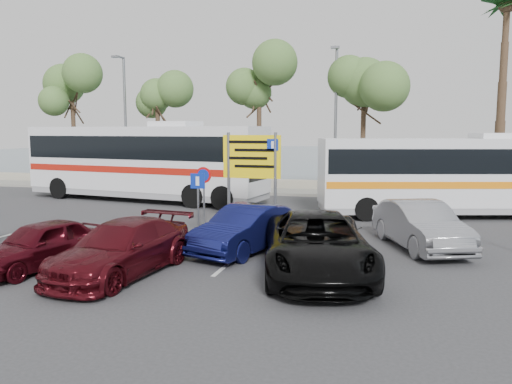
% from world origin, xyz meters
% --- Properties ---
extents(ground, '(120.00, 120.00, 0.00)m').
position_xyz_m(ground, '(0.00, 0.00, 0.00)').
color(ground, '#313134').
rests_on(ground, ground).
extents(kerb_strip, '(44.00, 2.40, 0.15)m').
position_xyz_m(kerb_strip, '(0.00, 14.00, 0.07)').
color(kerb_strip, gray).
rests_on(kerb_strip, ground).
extents(seawall, '(48.00, 0.80, 0.60)m').
position_xyz_m(seawall, '(0.00, 16.00, 0.30)').
color(seawall, '#A89F86').
rests_on(seawall, ground).
extents(sea, '(140.00, 140.00, 0.00)m').
position_xyz_m(sea, '(0.00, 60.00, 0.01)').
color(sea, '#425C69').
rests_on(sea, ground).
extents(tree_far_left, '(3.20, 3.20, 7.60)m').
position_xyz_m(tree_far_left, '(-14.00, 14.00, 6.33)').
color(tree_far_left, '#382619').
rests_on(tree_far_left, kerb_strip).
extents(tree_left, '(3.20, 3.20, 7.20)m').
position_xyz_m(tree_left, '(-8.00, 14.00, 6.00)').
color(tree_left, '#382619').
rests_on(tree_left, kerb_strip).
extents(tree_mid, '(3.20, 3.20, 8.00)m').
position_xyz_m(tree_mid, '(-1.50, 14.00, 6.65)').
color(tree_mid, '#382619').
rests_on(tree_mid, kerb_strip).
extents(tree_right, '(3.20, 3.20, 7.40)m').
position_xyz_m(tree_right, '(4.50, 14.00, 6.17)').
color(tree_right, '#382619').
rests_on(tree_right, kerb_strip).
extents(palm_tree, '(4.80, 4.80, 11.20)m').
position_xyz_m(palm_tree, '(11.50, 14.00, 9.87)').
color(palm_tree, '#382619').
rests_on(palm_tree, kerb_strip).
extents(street_lamp_left, '(0.45, 1.15, 8.01)m').
position_xyz_m(street_lamp_left, '(-10.00, 13.52, 4.60)').
color(street_lamp_left, slate).
rests_on(street_lamp_left, kerb_strip).
extents(street_lamp_right, '(0.45, 1.15, 8.01)m').
position_xyz_m(street_lamp_right, '(3.00, 13.52, 4.60)').
color(street_lamp_right, slate).
rests_on(street_lamp_right, kerb_strip).
extents(direction_sign, '(2.20, 0.12, 3.60)m').
position_xyz_m(direction_sign, '(1.00, 3.20, 2.43)').
color(direction_sign, slate).
rests_on(direction_sign, ground).
extents(sign_no_stop, '(0.60, 0.08, 2.35)m').
position_xyz_m(sign_no_stop, '(-0.60, 2.38, 1.58)').
color(sign_no_stop, slate).
rests_on(sign_no_stop, ground).
extents(sign_parking, '(0.50, 0.07, 2.25)m').
position_xyz_m(sign_parking, '(-0.20, 0.79, 1.47)').
color(sign_parking, slate).
rests_on(sign_parking, ground).
extents(lane_markings, '(12.02, 4.20, 0.01)m').
position_xyz_m(lane_markings, '(-1.14, -1.00, 0.00)').
color(lane_markings, silver).
rests_on(lane_markings, ground).
extents(coach_bus_left, '(13.53, 4.79, 4.13)m').
position_xyz_m(coach_bus_left, '(-6.50, 9.18, 1.92)').
color(coach_bus_left, silver).
rests_on(coach_bus_left, ground).
extents(coach_bus_right, '(11.68, 5.30, 3.57)m').
position_xyz_m(coach_bus_right, '(8.68, 7.99, 1.65)').
color(coach_bus_right, silver).
rests_on(coach_bus_right, ground).
extents(car_blue, '(2.70, 4.52, 1.41)m').
position_xyz_m(car_blue, '(1.80, -0.33, 0.70)').
color(car_blue, '#10144C').
rests_on(car_blue, ground).
extents(car_maroon, '(2.46, 4.90, 1.36)m').
position_xyz_m(car_maroon, '(-0.60, -3.50, 0.68)').
color(car_maroon, '#4B0C13').
rests_on(car_maroon, ground).
extents(car_red, '(2.44, 4.04, 1.29)m').
position_xyz_m(car_red, '(-3.00, -3.50, 0.64)').
color(car_red, '#460A12').
rests_on(car_red, ground).
extents(suv_black, '(3.76, 6.04, 1.56)m').
position_xyz_m(suv_black, '(4.20, -2.22, 0.78)').
color(suv_black, black).
rests_on(suv_black, ground).
extents(car_silver_b, '(3.06, 4.74, 1.47)m').
position_xyz_m(car_silver_b, '(6.91, 1.43, 0.74)').
color(car_silver_b, gray).
rests_on(car_silver_b, ground).
extents(pedestrian_far, '(0.99, 1.05, 1.71)m').
position_xyz_m(pedestrian_far, '(3.55, 6.50, 0.86)').
color(pedestrian_far, '#32374B').
rests_on(pedestrian_far, ground).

